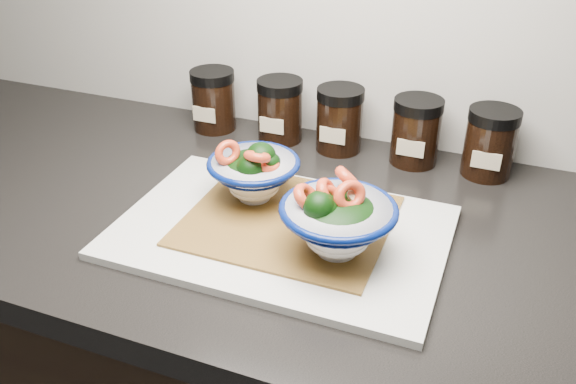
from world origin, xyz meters
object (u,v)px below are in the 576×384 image
at_px(cutting_board, 281,232).
at_px(spice_jar_d, 416,131).
at_px(spice_jar_e, 490,143).
at_px(spice_jar_a, 213,100).
at_px(bowl_left, 254,172).
at_px(bowl_right, 336,220).
at_px(spice_jar_b, 280,110).
at_px(spice_jar_c, 339,119).

bearing_deg(cutting_board, spice_jar_d, 66.51).
bearing_deg(spice_jar_e, spice_jar_d, 180.00).
bearing_deg(spice_jar_a, spice_jar_e, 0.00).
distance_m(bowl_left, bowl_right, 0.17).
relative_size(spice_jar_b, spice_jar_e, 1.00).
xyz_separation_m(cutting_board, spice_jar_b, (-0.12, 0.29, 0.05)).
relative_size(cutting_board, spice_jar_d, 3.98).
xyz_separation_m(bowl_left, spice_jar_b, (-0.05, 0.23, -0.00)).
height_order(bowl_left, spice_jar_e, bowl_left).
bearing_deg(spice_jar_b, spice_jar_a, 180.00).
xyz_separation_m(bowl_right, spice_jar_d, (0.04, 0.32, -0.01)).
bearing_deg(spice_jar_d, bowl_right, -96.95).
height_order(cutting_board, spice_jar_a, spice_jar_a).
xyz_separation_m(bowl_right, spice_jar_b, (-0.21, 0.32, -0.01)).
distance_m(bowl_right, spice_jar_b, 0.38).
bearing_deg(spice_jar_b, spice_jar_e, 0.00).
bearing_deg(bowl_left, cutting_board, -41.15).
distance_m(cutting_board, bowl_right, 0.11).
height_order(cutting_board, spice_jar_d, spice_jar_d).
xyz_separation_m(spice_jar_b, spice_jar_c, (0.11, 0.00, 0.00)).
distance_m(bowl_right, spice_jar_d, 0.32).
height_order(cutting_board, spice_jar_c, spice_jar_c).
xyz_separation_m(bowl_right, spice_jar_c, (-0.09, 0.32, -0.01)).
distance_m(cutting_board, bowl_left, 0.10).
relative_size(bowl_left, bowl_right, 0.90).
relative_size(bowl_right, spice_jar_c, 1.34).
bearing_deg(spice_jar_e, spice_jar_a, 180.00).
relative_size(bowl_right, spice_jar_e, 1.34).
relative_size(cutting_board, bowl_right, 2.97).
height_order(bowl_right, spice_jar_e, bowl_right).
relative_size(spice_jar_b, spice_jar_c, 1.00).
bearing_deg(spice_jar_b, spice_jar_c, 0.00).
xyz_separation_m(bowl_left, spice_jar_e, (0.31, 0.23, -0.00)).
bearing_deg(spice_jar_e, spice_jar_c, 180.00).
distance_m(cutting_board, spice_jar_c, 0.29).
distance_m(cutting_board, spice_jar_a, 0.39).
xyz_separation_m(cutting_board, bowl_right, (0.09, -0.03, 0.06)).
bearing_deg(spice_jar_a, cutting_board, -48.89).
distance_m(bowl_left, spice_jar_b, 0.24).
relative_size(bowl_left, spice_jar_c, 1.21).
bearing_deg(cutting_board, spice_jar_b, 112.33).
bearing_deg(spice_jar_b, cutting_board, -67.67).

